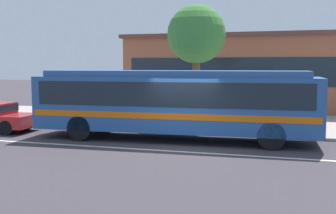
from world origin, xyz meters
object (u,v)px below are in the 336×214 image
object	(u,v)px
transit_bus	(175,100)
pedestrian_walking_along_curb	(309,108)
pedestrian_waiting_near_sign	(198,108)
pedestrian_standing_by_tree	(109,104)
street_tree_near_stop	(196,35)
bus_stop_sign	(270,97)

from	to	relation	value
transit_bus	pedestrian_walking_along_curb	xyz separation A→B (m)	(5.24, 3.15, -0.51)
pedestrian_waiting_near_sign	pedestrian_walking_along_curb	xyz separation A→B (m)	(4.74, 1.10, 0.00)
pedestrian_waiting_near_sign	pedestrian_standing_by_tree	size ratio (longest dim) A/B	0.98
pedestrian_waiting_near_sign	street_tree_near_stop	world-z (taller)	street_tree_near_stop
pedestrian_standing_by_tree	street_tree_near_stop	xyz separation A→B (m)	(4.00, 1.65, 3.35)
transit_bus	pedestrian_walking_along_curb	bearing A→B (deg)	30.99
pedestrian_waiting_near_sign	bus_stop_sign	distance (m)	3.13
pedestrian_waiting_near_sign	pedestrian_walking_along_curb	size ratio (longest dim) A/B	1.00
transit_bus	pedestrian_standing_by_tree	distance (m)	4.92
pedestrian_waiting_near_sign	pedestrian_walking_along_curb	distance (m)	4.86
pedestrian_walking_along_curb	transit_bus	bearing A→B (deg)	-149.01
transit_bus	street_tree_near_stop	distance (m)	5.19
transit_bus	pedestrian_walking_along_curb	distance (m)	6.13
pedestrian_waiting_near_sign	pedestrian_walking_along_curb	world-z (taller)	pedestrian_walking_along_curb
pedestrian_standing_by_tree	street_tree_near_stop	size ratio (longest dim) A/B	0.29
pedestrian_walking_along_curb	bus_stop_sign	bearing A→B (deg)	-145.43
transit_bus	pedestrian_waiting_near_sign	bearing A→B (deg)	76.18
pedestrian_walking_along_curb	bus_stop_sign	world-z (taller)	bus_stop_sign
pedestrian_walking_along_curb	bus_stop_sign	distance (m)	2.08
pedestrian_walking_along_curb	pedestrian_standing_by_tree	world-z (taller)	pedestrian_standing_by_tree
pedestrian_waiting_near_sign	pedestrian_walking_along_curb	bearing A→B (deg)	13.11
pedestrian_walking_along_curb	pedestrian_standing_by_tree	size ratio (longest dim) A/B	0.99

